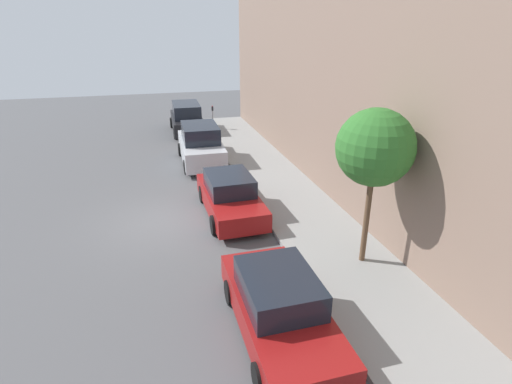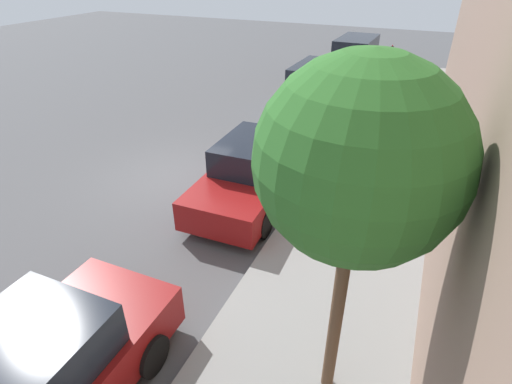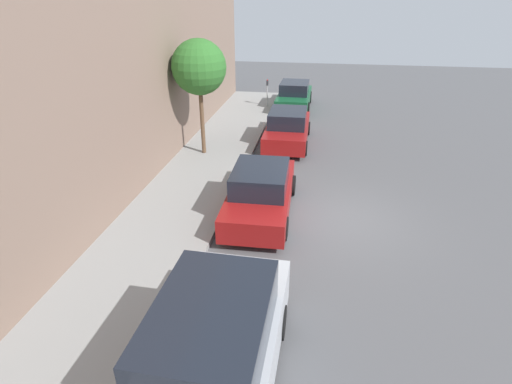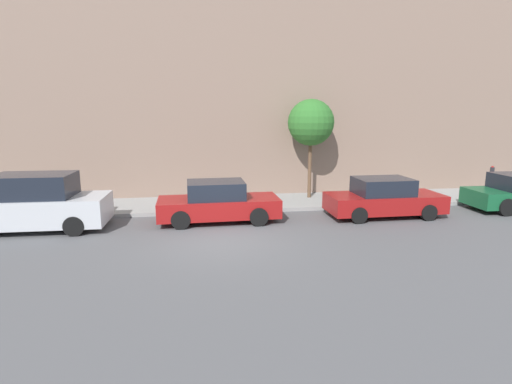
% 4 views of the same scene
% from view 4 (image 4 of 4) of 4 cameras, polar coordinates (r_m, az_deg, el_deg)
% --- Properties ---
extents(ground_plane, '(60.00, 60.00, 0.00)m').
position_cam_4_polar(ground_plane, '(12.92, -4.86, -7.01)').
color(ground_plane, '#515154').
extents(sidewalk, '(3.07, 32.00, 0.15)m').
position_cam_4_polar(sidewalk, '(17.75, -5.92, -1.72)').
color(sidewalk, gray).
rests_on(sidewalk, ground_plane).
extents(building_facade, '(2.00, 32.00, 14.22)m').
position_cam_4_polar(building_facade, '(20.07, -6.71, 19.96)').
color(building_facade, '#846B5B').
rests_on(building_facade, ground_plane).
extents(parked_sedan_second, '(1.92, 4.51, 1.54)m').
position_cam_4_polar(parked_sedan_second, '(16.51, 17.79, -0.88)').
color(parked_sedan_second, maroon).
rests_on(parked_sedan_second, ground_plane).
extents(parked_sedan_third, '(1.92, 4.54, 1.54)m').
position_cam_4_polar(parked_sedan_third, '(15.07, -5.45, -1.52)').
color(parked_sedan_third, maroon).
rests_on(parked_sedan_third, ground_plane).
extents(parked_suv_fourth, '(2.08, 4.84, 1.98)m').
position_cam_4_polar(parked_suv_fourth, '(15.84, -29.00, -1.51)').
color(parked_suv_fourth, '#B7BABF').
rests_on(parked_suv_fourth, ground_plane).
extents(parking_meter_near, '(0.11, 0.15, 1.51)m').
position_cam_4_polar(parking_meter_near, '(21.17, 30.57, 1.62)').
color(parking_meter_near, '#ADADB2').
rests_on(parking_meter_near, sidewalk).
extents(street_tree, '(2.10, 2.10, 4.51)m').
position_cam_4_polar(street_tree, '(18.49, 7.85, 9.76)').
color(street_tree, brown).
rests_on(street_tree, sidewalk).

